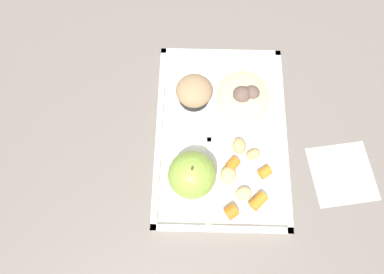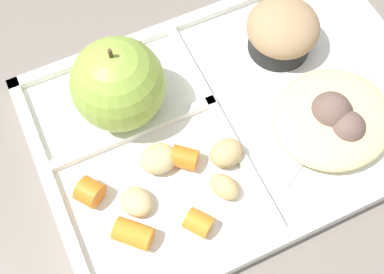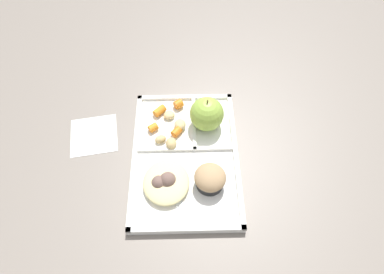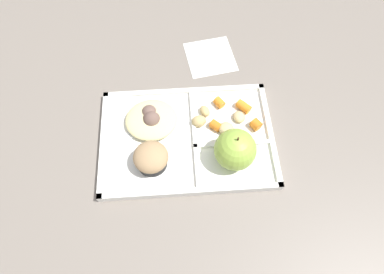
# 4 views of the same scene
# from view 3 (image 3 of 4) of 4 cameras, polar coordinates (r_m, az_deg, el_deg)

# --- Properties ---
(ground) EXTENTS (6.00, 6.00, 0.00)m
(ground) POSITION_cam_3_polar(r_m,az_deg,el_deg) (0.83, -1.15, -3.69)
(ground) COLOR slate
(lunch_tray) EXTENTS (0.38, 0.26, 0.02)m
(lunch_tray) POSITION_cam_3_polar(r_m,az_deg,el_deg) (0.82, -1.15, -3.36)
(lunch_tray) COLOR white
(lunch_tray) RESTS_ON ground
(green_apple) EXTENTS (0.09, 0.09, 0.10)m
(green_apple) POSITION_cam_3_polar(r_m,az_deg,el_deg) (0.83, 2.58, 4.02)
(green_apple) COLOR #93B742
(green_apple) RESTS_ON lunch_tray
(bran_muffin) EXTENTS (0.07, 0.07, 0.05)m
(bran_muffin) POSITION_cam_3_polar(r_m,az_deg,el_deg) (0.76, 3.15, -7.24)
(bran_muffin) COLOR black
(bran_muffin) RESTS_ON lunch_tray
(carrot_slice_large) EXTENTS (0.04, 0.04, 0.02)m
(carrot_slice_large) POSITION_cam_3_polar(r_m,az_deg,el_deg) (0.89, -5.66, 4.54)
(carrot_slice_large) COLOR orange
(carrot_slice_large) RESTS_ON lunch_tray
(carrot_slice_diagonal) EXTENTS (0.03, 0.03, 0.02)m
(carrot_slice_diagonal) POSITION_cam_3_polar(r_m,az_deg,el_deg) (0.85, -6.77, 1.62)
(carrot_slice_diagonal) COLOR orange
(carrot_slice_diagonal) RESTS_ON lunch_tray
(carrot_slice_edge) EXTENTS (0.03, 0.03, 0.02)m
(carrot_slice_edge) POSITION_cam_3_polar(r_m,az_deg,el_deg) (0.84, -2.71, 0.90)
(carrot_slice_edge) COLOR orange
(carrot_slice_edge) RESTS_ON lunch_tray
(carrot_slice_small) EXTENTS (0.03, 0.03, 0.02)m
(carrot_slice_small) POSITION_cam_3_polar(r_m,az_deg,el_deg) (0.89, -2.38, 5.72)
(carrot_slice_small) COLOR orange
(carrot_slice_small) RESTS_ON lunch_tray
(potato_chunk_browned) EXTENTS (0.04, 0.04, 0.02)m
(potato_chunk_browned) POSITION_cam_3_polar(r_m,az_deg,el_deg) (0.88, -3.99, 3.82)
(potato_chunk_browned) COLOR tan
(potato_chunk_browned) RESTS_ON lunch_tray
(potato_chunk_golden) EXTENTS (0.03, 0.04, 0.02)m
(potato_chunk_golden) POSITION_cam_3_polar(r_m,az_deg,el_deg) (0.83, -5.49, -0.37)
(potato_chunk_golden) COLOR tan
(potato_chunk_golden) RESTS_ON lunch_tray
(potato_chunk_corner) EXTENTS (0.03, 0.03, 0.02)m
(potato_chunk_corner) POSITION_cam_3_polar(r_m,az_deg,el_deg) (0.82, -3.62, -1.13)
(potato_chunk_corner) COLOR tan
(potato_chunk_corner) RESTS_ON lunch_tray
(potato_chunk_small) EXTENTS (0.04, 0.03, 0.02)m
(potato_chunk_small) POSITION_cam_3_polar(r_m,az_deg,el_deg) (0.85, -2.10, 2.16)
(potato_chunk_small) COLOR tan
(potato_chunk_small) RESTS_ON lunch_tray
(egg_noodle_pile) EXTENTS (0.12, 0.11, 0.03)m
(egg_noodle_pile) POSITION_cam_3_polar(r_m,az_deg,el_deg) (0.77, -4.50, -7.84)
(egg_noodle_pile) COLOR beige
(egg_noodle_pile) RESTS_ON lunch_tray
(meatball_side) EXTENTS (0.03, 0.03, 0.03)m
(meatball_side) POSITION_cam_3_polar(r_m,az_deg,el_deg) (0.76, -5.78, -7.95)
(meatball_side) COLOR brown
(meatball_side) RESTS_ON lunch_tray
(meatball_center) EXTENTS (0.04, 0.04, 0.04)m
(meatball_center) POSITION_cam_3_polar(r_m,az_deg,el_deg) (0.76, -4.23, -7.51)
(meatball_center) COLOR brown
(meatball_center) RESTS_ON lunch_tray
(meatball_back) EXTENTS (0.03, 0.03, 0.03)m
(meatball_back) POSITION_cam_3_polar(r_m,az_deg,el_deg) (0.76, -4.41, -7.97)
(meatball_back) COLOR #755B4C
(meatball_back) RESTS_ON lunch_tray
(plastic_fork) EXTENTS (0.15, 0.09, 0.00)m
(plastic_fork) POSITION_cam_3_polar(r_m,az_deg,el_deg) (0.77, -3.88, -8.78)
(plastic_fork) COLOR white
(plastic_fork) RESTS_ON lunch_tray
(paper_napkin) EXTENTS (0.14, 0.14, 0.00)m
(paper_napkin) POSITION_cam_3_polar(r_m,az_deg,el_deg) (0.90, -16.68, 0.33)
(paper_napkin) COLOR white
(paper_napkin) RESTS_ON ground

